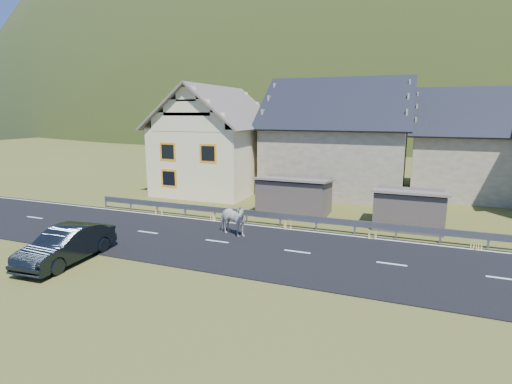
% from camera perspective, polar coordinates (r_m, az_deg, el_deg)
% --- Properties ---
extents(ground, '(160.00, 160.00, 0.00)m').
position_cam_1_polar(ground, '(18.09, 5.91, -8.60)').
color(ground, '#474F1A').
rests_on(ground, ground).
extents(road, '(60.00, 7.00, 0.04)m').
position_cam_1_polar(road, '(18.08, 5.91, -8.54)').
color(road, black).
rests_on(road, ground).
extents(lane_markings, '(60.00, 6.60, 0.01)m').
position_cam_1_polar(lane_markings, '(18.07, 5.92, -8.47)').
color(lane_markings, silver).
rests_on(lane_markings, road).
extents(guardrail, '(28.10, 0.09, 0.75)m').
position_cam_1_polar(guardrail, '(21.33, 8.61, -3.96)').
color(guardrail, '#93969B').
rests_on(guardrail, ground).
extents(shed_left, '(4.30, 3.30, 2.40)m').
position_cam_1_polar(shed_left, '(24.33, 5.54, -0.67)').
color(shed_left, brown).
rests_on(shed_left, ground).
extents(shed_right, '(3.80, 2.90, 2.20)m').
position_cam_1_polar(shed_right, '(23.00, 20.96, -2.35)').
color(shed_right, brown).
rests_on(shed_right, ground).
extents(house_cream, '(7.80, 9.80, 8.30)m').
position_cam_1_polar(house_cream, '(31.92, -5.63, 8.11)').
color(house_cream, beige).
rests_on(house_cream, ground).
extents(house_stone_a, '(10.80, 9.80, 8.90)m').
position_cam_1_polar(house_stone_a, '(31.91, 11.66, 8.43)').
color(house_stone_a, tan).
rests_on(house_stone_a, ground).
extents(house_stone_b, '(9.80, 8.80, 8.10)m').
position_cam_1_polar(house_stone_b, '(33.77, 29.31, 6.69)').
color(house_stone_b, tan).
rests_on(house_stone_b, ground).
extents(mountain, '(440.00, 280.00, 260.00)m').
position_cam_1_polar(mountain, '(198.15, 21.38, 3.05)').
color(mountain, '#1E3013').
rests_on(mountain, ground).
extents(conifer_patch, '(76.00, 50.00, 28.00)m').
position_cam_1_polar(conifer_patch, '(139.69, -3.88, 11.34)').
color(conifer_patch, black).
rests_on(conifer_patch, ground).
extents(horse, '(1.49, 2.15, 1.66)m').
position_cam_1_polar(horse, '(20.10, -3.51, -3.90)').
color(horse, beige).
rests_on(horse, road).
extents(car, '(1.83, 4.56, 1.47)m').
position_cam_1_polar(car, '(18.52, -25.42, -6.80)').
color(car, black).
rests_on(car, ground).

